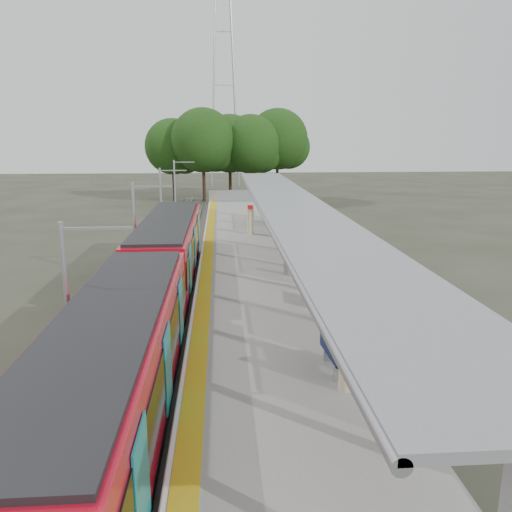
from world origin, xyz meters
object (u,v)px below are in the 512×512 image
Objects in this scene: bench_mid at (330,293)px; info_pillar_far at (250,221)px; info_pillar_near at (347,364)px; train at (151,288)px; bench_far at (270,216)px; bench_near at (333,351)px; litter_bin at (288,266)px.

info_pillar_far is at bearing 103.10° from bench_mid.
info_pillar_far reaches higher than bench_mid.
info_pillar_near reaches higher than bench_mid.
train is 21.31m from bench_far.
train is 7.98m from bench_near.
bench_mid is 0.97× the size of bench_far.
train is 30.91× the size of litter_bin.
info_pillar_far is (-1.16, 21.26, 0.26)m from bench_near.
info_pillar_far is 2.26× the size of litter_bin.
train reaches higher than info_pillar_near.
train reaches higher than bench_far.
bench_far is (-0.52, 19.88, 0.01)m from bench_mid.
info_pillar_far is (-1.78, -4.28, 0.32)m from bench_far.
train is at bearing -172.24° from bench_mid.
bench_mid is 1.76× the size of litter_bin.
bench_near is 1.07× the size of bench_far.
bench_far is at bearing 68.36° from info_pillar_near.
bench_mid is at bearing -68.45° from info_pillar_far.
info_pillar_far is (-2.30, 15.60, 0.32)m from bench_mid.
bench_mid is at bearing 3.04° from train.
bench_near reaches higher than litter_bin.
bench_near is at bearing -41.51° from train.
bench_mid is at bearing 74.52° from bench_near.
train is at bearing -93.58° from info_pillar_far.
bench_mid is 4.95m from litter_bin.
litter_bin is at bearing -70.28° from info_pillar_far.
litter_bin is at bearing 40.79° from train.
bench_far is at bearing 96.22° from bench_mid.
train is at bearing -128.12° from bench_far.
bench_mid is 0.78× the size of info_pillar_far.
info_pillar_far is 10.84m from litter_bin.
train is 17.52× the size of bench_mid.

